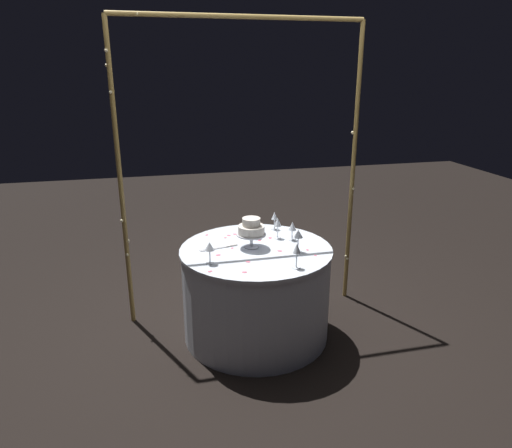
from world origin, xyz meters
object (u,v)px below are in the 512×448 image
decorative_arch (243,134)px  cake_knife (221,247)px  tiered_cake (251,229)px  wine_glass_0 (292,227)px  wine_glass_1 (210,247)px  wine_glass_3 (297,250)px  wine_glass_4 (255,223)px  main_table (256,292)px  wine_glass_2 (278,223)px  wine_glass_6 (274,217)px  wine_glass_5 (298,235)px

decorative_arch → cake_knife: 0.90m
tiered_cake → wine_glass_0: 0.36m
decorative_arch → cake_knife: size_ratio=8.07×
wine_glass_1 → wine_glass_3: bearing=-20.3°
wine_glass_4 → cake_knife: size_ratio=0.57×
wine_glass_1 → wine_glass_3: size_ratio=0.90×
main_table → cake_knife: 0.45m
wine_glass_1 → wine_glass_4: 0.60m
wine_glass_1 → wine_glass_4: (0.42, 0.43, 0.00)m
wine_glass_2 → cake_knife: wine_glass_2 is taller
wine_glass_3 → wine_glass_6: 0.80m
tiered_cake → wine_glass_3: 0.48m
wine_glass_5 → cake_knife: (-0.53, 0.21, -0.13)m
decorative_arch → wine_glass_6: decorative_arch is taller
wine_glass_3 → decorative_arch: bearing=102.2°
tiered_cake → wine_glass_4: tiered_cake is taller
tiered_cake → cake_knife: bearing=169.5°
tiered_cake → wine_glass_6: tiered_cake is taller
decorative_arch → wine_glass_4: (0.04, -0.21, -0.67)m
wine_glass_0 → tiered_cake: bearing=-166.8°
wine_glass_6 → main_table: bearing=-123.0°
main_table → cake_knife: cake_knife is taller
decorative_arch → wine_glass_2: (0.22, -0.26, -0.66)m
wine_glass_2 → cake_knife: size_ratio=0.58×
tiered_cake → wine_glass_6: size_ratio=1.52×
decorative_arch → cake_knife: (-0.25, -0.37, -0.79)m
wine_glass_4 → cake_knife: (-0.29, -0.16, -0.12)m
wine_glass_0 → cake_knife: bearing=-176.0°
wine_glass_5 → decorative_arch: bearing=116.3°
tiered_cake → wine_glass_2: (0.25, 0.15, -0.02)m
main_table → cake_knife: bearing=164.8°
main_table → wine_glass_1: wine_glass_1 is taller
tiered_cake → cake_knife: (-0.22, 0.04, -0.14)m
wine_glass_6 → decorative_arch: bearing=169.0°
main_table → wine_glass_2: 0.56m
main_table → tiered_cake: tiered_cake is taller
wine_glass_1 → wine_glass_0: bearing=24.2°
main_table → wine_glass_1: (-0.37, -0.20, 0.48)m
wine_glass_0 → wine_glass_3: size_ratio=0.86×
main_table → wine_glass_5: 0.58m
tiered_cake → wine_glass_3: tiered_cake is taller
tiered_cake → wine_glass_1: (-0.34, -0.23, -0.03)m
main_table → wine_glass_3: 0.66m
tiered_cake → wine_glass_0: size_ratio=1.54×
wine_glass_0 → wine_glass_1: size_ratio=0.96×
wine_glass_2 → cake_knife: (-0.47, -0.11, -0.12)m
wine_glass_1 → wine_glass_5: wine_glass_5 is taller
tiered_cake → main_table: bearing=-43.3°
decorative_arch → wine_glass_5: size_ratio=13.98×
decorative_arch → wine_glass_4: 0.70m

